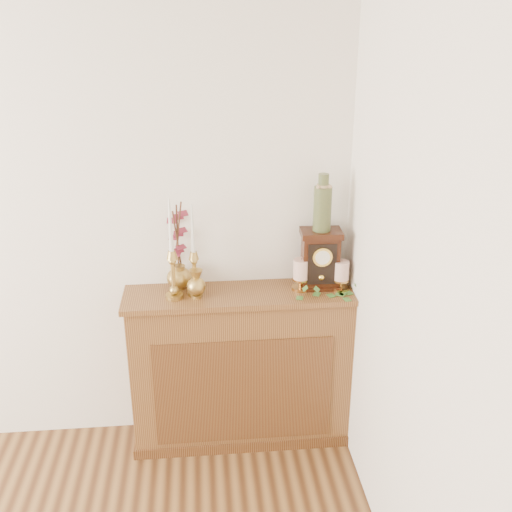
{
  "coord_description": "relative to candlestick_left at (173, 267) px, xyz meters",
  "views": [
    {
      "loc": [
        1.21,
        -0.77,
        2.31
      ],
      "look_at": [
        1.48,
        2.05,
        1.15
      ],
      "focal_mm": 42.0,
      "sensor_mm": 36.0,
      "label": 1
    }
  ],
  "objects": [
    {
      "name": "pillar_candle_right",
      "position": [
        0.88,
        0.01,
        -0.08
      ],
      "size": [
        0.09,
        0.09,
        0.18
      ],
      "rotation": [
        0.0,
        0.0,
        0.09
      ],
      "color": "#BD8942",
      "rests_on": "console_shelf"
    },
    {
      "name": "bud_vase",
      "position": [
        0.12,
        -0.01,
        -0.1
      ],
      "size": [
        0.1,
        0.1,
        0.16
      ],
      "rotation": [
        0.0,
        0.0,
        0.44
      ],
      "color": "#B39347",
      "rests_on": "console_shelf"
    },
    {
      "name": "console_shelf",
      "position": [
        0.35,
        0.04,
        -0.67
      ],
      "size": [
        1.24,
        0.34,
        0.93
      ],
      "color": "brown",
      "rests_on": "ground"
    },
    {
      "name": "pillar_candle_left",
      "position": [
        0.67,
        0.04,
        -0.08
      ],
      "size": [
        0.1,
        0.1,
        0.18
      ],
      "rotation": [
        0.0,
        0.0,
        -0.17
      ],
      "color": "#BD8942",
      "rests_on": "console_shelf"
    },
    {
      "name": "ivy_garland",
      "position": [
        0.8,
        -0.04,
        -0.16
      ],
      "size": [
        0.37,
        0.16,
        0.07
      ],
      "rotation": [
        0.0,
        0.0,
        -0.07
      ],
      "color": "#3B6A28",
      "rests_on": "console_shelf"
    },
    {
      "name": "ginger_jar",
      "position": [
        0.03,
        0.15,
        0.05
      ],
      "size": [
        0.21,
        0.22,
        0.5
      ],
      "rotation": [
        0.0,
        0.0,
        0.02
      ],
      "color": "#B39347",
      "rests_on": "console_shelf"
    },
    {
      "name": "ceramic_vase",
      "position": [
        0.78,
        0.07,
        0.28
      ],
      "size": [
        0.09,
        0.09,
        0.3
      ],
      "rotation": [
        0.0,
        0.0,
        -0.04
      ],
      "color": "#1B3629",
      "rests_on": "mantel_clock"
    },
    {
      "name": "mantel_clock",
      "position": [
        0.78,
        0.07,
        -0.02
      ],
      "size": [
        0.22,
        0.16,
        0.32
      ],
      "rotation": [
        0.0,
        0.0,
        -0.04
      ],
      "color": "#38180B",
      "rests_on": "console_shelf"
    },
    {
      "name": "candlestick_left",
      "position": [
        0.0,
        0.0,
        0.0
      ],
      "size": [
        0.09,
        0.09,
        0.54
      ],
      "rotation": [
        0.0,
        0.0,
        -0.04
      ],
      "color": "#B39347",
      "rests_on": "console_shelf"
    },
    {
      "name": "candlestick_center",
      "position": [
        0.11,
        0.03,
        -0.01
      ],
      "size": [
        0.08,
        0.08,
        0.49
      ],
      "rotation": [
        0.0,
        0.0,
        -0.16
      ],
      "color": "#B39347",
      "rests_on": "console_shelf"
    }
  ]
}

